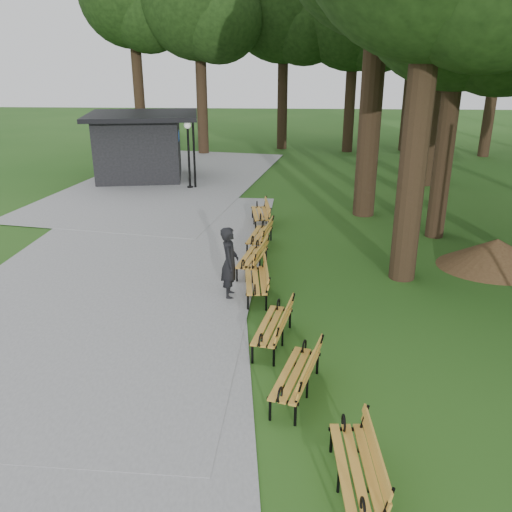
# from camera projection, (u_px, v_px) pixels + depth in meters

# --- Properties ---
(ground) EXTENTS (100.00, 100.00, 0.00)m
(ground) POSITION_uv_depth(u_px,v_px,m) (254.00, 318.00, 12.61)
(ground) COLOR #204D16
(ground) RESTS_ON ground
(path) EXTENTS (12.00, 38.00, 0.06)m
(path) POSITION_uv_depth(u_px,v_px,m) (122.00, 266.00, 15.61)
(path) COLOR gray
(path) RESTS_ON ground
(person) EXTENTS (0.48, 0.70, 1.86)m
(person) POSITION_uv_depth(u_px,v_px,m) (230.00, 263.00, 13.40)
(person) COLOR black
(person) RESTS_ON ground
(kiosk) EXTENTS (5.71, 5.16, 3.17)m
(kiosk) POSITION_uv_depth(u_px,v_px,m) (139.00, 147.00, 25.85)
(kiosk) COLOR black
(kiosk) RESTS_ON ground
(lamp_post) EXTENTS (0.32, 0.32, 3.00)m
(lamp_post) POSITION_uv_depth(u_px,v_px,m) (188.00, 140.00, 23.84)
(lamp_post) COLOR black
(lamp_post) RESTS_ON ground
(dirt_mound) EXTENTS (2.71, 2.71, 0.86)m
(dirt_mound) POSITION_uv_depth(u_px,v_px,m) (496.00, 253.00, 15.47)
(dirt_mound) COLOR #47301C
(dirt_mound) RESTS_ON ground
(bench_0) EXTENTS (0.73, 1.93, 0.88)m
(bench_0) POSITION_uv_depth(u_px,v_px,m) (355.00, 467.00, 7.48)
(bench_0) COLOR gold
(bench_0) RESTS_ON ground
(bench_1) EXTENTS (1.13, 2.00, 0.88)m
(bench_1) POSITION_uv_depth(u_px,v_px,m) (296.00, 374.00, 9.63)
(bench_1) COLOR gold
(bench_1) RESTS_ON ground
(bench_2) EXTENTS (1.01, 1.99, 0.88)m
(bench_2) POSITION_uv_depth(u_px,v_px,m) (272.00, 326.00, 11.33)
(bench_2) COLOR gold
(bench_2) RESTS_ON ground
(bench_3) EXTENTS (0.82, 1.95, 0.88)m
(bench_3) POSITION_uv_depth(u_px,v_px,m) (256.00, 280.00, 13.59)
(bench_3) COLOR gold
(bench_3) RESTS_ON ground
(bench_4) EXTENTS (0.98, 1.99, 0.88)m
(bench_4) POSITION_uv_depth(u_px,v_px,m) (252.00, 258.00, 15.11)
(bench_4) COLOR gold
(bench_4) RESTS_ON ground
(bench_5) EXTENTS (0.92, 1.97, 0.88)m
(bench_5) POSITION_uv_depth(u_px,v_px,m) (260.00, 235.00, 16.95)
(bench_5) COLOR gold
(bench_5) RESTS_ON ground
(bench_6) EXTENTS (0.88, 1.97, 0.88)m
(bench_6) POSITION_uv_depth(u_px,v_px,m) (260.00, 213.00, 19.22)
(bench_6) COLOR gold
(bench_6) RESTS_ON ground
(tree_backdrop) EXTENTS (37.55, 9.67, 16.49)m
(tree_backdrop) POSITION_uv_depth(u_px,v_px,m) (396.00, 7.00, 30.76)
(tree_backdrop) COLOR black
(tree_backdrop) RESTS_ON ground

